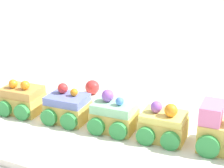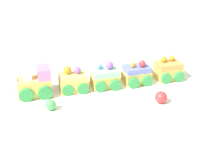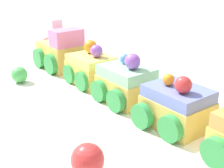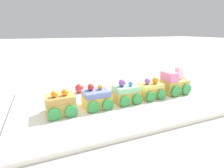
# 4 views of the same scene
# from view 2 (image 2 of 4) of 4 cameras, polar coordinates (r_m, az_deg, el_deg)

# --- Properties ---
(ground_plane) EXTENTS (10.00, 10.00, 0.00)m
(ground_plane) POSITION_cam_2_polar(r_m,az_deg,el_deg) (0.85, -1.62, -2.13)
(ground_plane) COLOR beige
(display_board) EXTENTS (0.66, 0.40, 0.01)m
(display_board) POSITION_cam_2_polar(r_m,az_deg,el_deg) (0.84, -1.63, -1.77)
(display_board) COLOR white
(display_board) RESTS_ON ground_plane
(cake_train_locomotive) EXTENTS (0.11, 0.08, 0.09)m
(cake_train_locomotive) POSITION_cam_2_polar(r_m,az_deg,el_deg) (0.84, -14.38, -0.14)
(cake_train_locomotive) COLOR #E0BC56
(cake_train_locomotive) RESTS_ON display_board
(cake_car_lemon) EXTENTS (0.08, 0.08, 0.07)m
(cake_car_lemon) POSITION_cam_2_polar(r_m,az_deg,el_deg) (0.85, -7.10, 0.40)
(cake_car_lemon) COLOR #E0BC56
(cake_car_lemon) RESTS_ON display_board
(cake_car_mint) EXTENTS (0.08, 0.08, 0.07)m
(cake_car_mint) POSITION_cam_2_polar(r_m,az_deg,el_deg) (0.86, -1.29, 1.15)
(cake_car_mint) COLOR #E0BC56
(cake_car_mint) RESTS_ON display_board
(cake_car_blueberry) EXTENTS (0.08, 0.08, 0.07)m
(cake_car_blueberry) POSITION_cam_2_polar(r_m,az_deg,el_deg) (0.89, 4.52, 1.76)
(cake_car_blueberry) COLOR #E0BC56
(cake_car_blueberry) RESTS_ON display_board
(cake_car_caramel) EXTENTS (0.08, 0.08, 0.07)m
(cake_car_caramel) POSITION_cam_2_polar(r_m,az_deg,el_deg) (0.93, 10.20, 2.47)
(cake_car_caramel) COLOR #E0BC56
(cake_car_caramel) RESTS_ON display_board
(gumball_green) EXTENTS (0.03, 0.03, 0.03)m
(gumball_green) POSITION_cam_2_polar(r_m,az_deg,el_deg) (0.76, -11.17, -3.78)
(gumball_green) COLOR #4CBC56
(gumball_green) RESTS_ON display_board
(gumball_red) EXTENTS (0.03, 0.03, 0.03)m
(gumball_red) POSITION_cam_2_polar(r_m,az_deg,el_deg) (0.79, 8.96, -2.42)
(gumball_red) COLOR red
(gumball_red) RESTS_ON display_board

